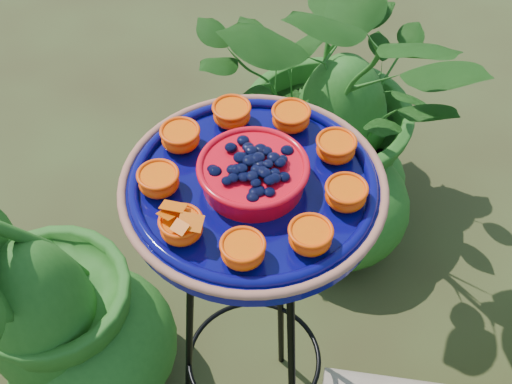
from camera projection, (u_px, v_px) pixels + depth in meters
tripod_stand at (254, 306)px, 1.50m from camera, size 0.41×0.41×0.87m
feeder_dish at (253, 185)px, 1.21m from camera, size 0.57×0.57×0.10m
shrub_back_left at (344, 92)px, 2.09m from camera, size 1.00×0.95×0.88m
shrub_front_left at (28, 290)px, 1.62m from camera, size 0.55×0.60×0.89m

